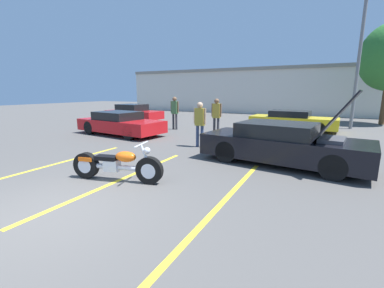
{
  "coord_description": "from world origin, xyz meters",
  "views": [
    {
      "loc": [
        4.24,
        -2.61,
        2.16
      ],
      "look_at": [
        1.23,
        3.24,
        0.8
      ],
      "focal_mm": 24.0,
      "sensor_mm": 36.0,
      "label": 1
    }
  ],
  "objects_px": {
    "parked_car_mid_row": "(120,123)",
    "parked_car_left_row": "(134,113)",
    "spectator_by_show_car": "(216,114)",
    "light_pole": "(362,43)",
    "spectator_near_motorcycle": "(175,110)",
    "motorcycle": "(117,165)",
    "show_car_hood_open": "(283,144)",
    "spectator_midground": "(200,120)",
    "parked_car_right_row": "(292,120)"
  },
  "relations": [
    {
      "from": "parked_car_mid_row",
      "to": "parked_car_left_row",
      "type": "xyz_separation_m",
      "value": [
        -3.58,
        5.34,
        0.0
      ]
    },
    {
      "from": "parked_car_mid_row",
      "to": "spectator_by_show_car",
      "type": "relative_size",
      "value": 2.63
    },
    {
      "from": "light_pole",
      "to": "spectator_near_motorcycle",
      "type": "relative_size",
      "value": 4.72
    },
    {
      "from": "motorcycle",
      "to": "show_car_hood_open",
      "type": "xyz_separation_m",
      "value": [
        3.37,
        3.42,
        0.22
      ]
    },
    {
      "from": "motorcycle",
      "to": "show_car_hood_open",
      "type": "bearing_deg",
      "value": 32.62
    },
    {
      "from": "light_pole",
      "to": "spectator_midground",
      "type": "relative_size",
      "value": 4.99
    },
    {
      "from": "parked_car_left_row",
      "to": "spectator_midground",
      "type": "height_order",
      "value": "spectator_midground"
    },
    {
      "from": "motorcycle",
      "to": "parked_car_left_row",
      "type": "relative_size",
      "value": 0.53
    },
    {
      "from": "spectator_by_show_car",
      "to": "show_car_hood_open",
      "type": "bearing_deg",
      "value": -45.72
    },
    {
      "from": "light_pole",
      "to": "parked_car_right_row",
      "type": "xyz_separation_m",
      "value": [
        -3.08,
        -2.01,
        -4.22
      ]
    },
    {
      "from": "light_pole",
      "to": "spectator_midground",
      "type": "height_order",
      "value": "light_pole"
    },
    {
      "from": "show_car_hood_open",
      "to": "spectator_by_show_car",
      "type": "relative_size",
      "value": 2.7
    },
    {
      "from": "show_car_hood_open",
      "to": "spectator_midground",
      "type": "relative_size",
      "value": 2.8
    },
    {
      "from": "parked_car_left_row",
      "to": "light_pole",
      "type": "bearing_deg",
      "value": 12.97
    },
    {
      "from": "motorcycle",
      "to": "parked_car_right_row",
      "type": "xyz_separation_m",
      "value": [
        2.82,
        10.97,
        0.14
      ]
    },
    {
      "from": "show_car_hood_open",
      "to": "motorcycle",
      "type": "bearing_deg",
      "value": -127.2
    },
    {
      "from": "parked_car_left_row",
      "to": "parked_car_right_row",
      "type": "height_order",
      "value": "parked_car_left_row"
    },
    {
      "from": "spectator_midground",
      "to": "motorcycle",
      "type": "bearing_deg",
      "value": -91.54
    },
    {
      "from": "light_pole",
      "to": "spectator_by_show_car",
      "type": "bearing_deg",
      "value": -136.66
    },
    {
      "from": "parked_car_mid_row",
      "to": "spectator_by_show_car",
      "type": "xyz_separation_m",
      "value": [
        4.44,
        1.88,
        0.53
      ]
    },
    {
      "from": "spectator_near_motorcycle",
      "to": "spectator_by_show_car",
      "type": "xyz_separation_m",
      "value": [
        2.92,
        -0.94,
        -0.02
      ]
    },
    {
      "from": "motorcycle",
      "to": "parked_car_mid_row",
      "type": "height_order",
      "value": "parked_car_mid_row"
    },
    {
      "from": "spectator_midground",
      "to": "spectator_near_motorcycle",
      "type": "bearing_deg",
      "value": 132.33
    },
    {
      "from": "spectator_midground",
      "to": "light_pole",
      "type": "bearing_deg",
      "value": 55.88
    },
    {
      "from": "light_pole",
      "to": "parked_car_mid_row",
      "type": "distance_m",
      "value": 13.77
    },
    {
      "from": "parked_car_right_row",
      "to": "spectator_by_show_car",
      "type": "distance_m",
      "value": 4.94
    },
    {
      "from": "light_pole",
      "to": "motorcycle",
      "type": "bearing_deg",
      "value": -114.44
    },
    {
      "from": "motorcycle",
      "to": "spectator_near_motorcycle",
      "type": "height_order",
      "value": "spectator_near_motorcycle"
    },
    {
      "from": "show_car_hood_open",
      "to": "parked_car_left_row",
      "type": "distance_m",
      "value": 13.7
    },
    {
      "from": "parked_car_right_row",
      "to": "spectator_by_show_car",
      "type": "relative_size",
      "value": 2.59
    },
    {
      "from": "motorcycle",
      "to": "show_car_hood_open",
      "type": "height_order",
      "value": "show_car_hood_open"
    },
    {
      "from": "parked_car_left_row",
      "to": "parked_car_right_row",
      "type": "relative_size",
      "value": 0.94
    },
    {
      "from": "light_pole",
      "to": "motorcycle",
      "type": "relative_size",
      "value": 3.73
    },
    {
      "from": "parked_car_right_row",
      "to": "spectator_near_motorcycle",
      "type": "bearing_deg",
      "value": -150.96
    },
    {
      "from": "light_pole",
      "to": "parked_car_mid_row",
      "type": "bearing_deg",
      "value": -144.01
    },
    {
      "from": "spectator_midground",
      "to": "spectator_by_show_car",
      "type": "bearing_deg",
      "value": 98.3
    },
    {
      "from": "show_car_hood_open",
      "to": "parked_car_mid_row",
      "type": "relative_size",
      "value": 1.03
    },
    {
      "from": "show_car_hood_open",
      "to": "parked_car_left_row",
      "type": "relative_size",
      "value": 1.11
    },
    {
      "from": "show_car_hood_open",
      "to": "spectator_near_motorcycle",
      "type": "xyz_separation_m",
      "value": [
        -6.56,
        4.67,
        0.5
      ]
    },
    {
      "from": "parked_car_mid_row",
      "to": "parked_car_right_row",
      "type": "relative_size",
      "value": 1.02
    },
    {
      "from": "parked_car_left_row",
      "to": "spectator_midground",
      "type": "distance_m",
      "value": 10.44
    },
    {
      "from": "parked_car_right_row",
      "to": "spectator_by_show_car",
      "type": "bearing_deg",
      "value": -125.58
    },
    {
      "from": "spectator_near_motorcycle",
      "to": "show_car_hood_open",
      "type": "bearing_deg",
      "value": -35.44
    },
    {
      "from": "parked_car_right_row",
      "to": "parked_car_left_row",
      "type": "bearing_deg",
      "value": -174.72
    },
    {
      "from": "parked_car_mid_row",
      "to": "spectator_near_motorcycle",
      "type": "height_order",
      "value": "spectator_near_motorcycle"
    },
    {
      "from": "motorcycle",
      "to": "show_car_hood_open",
      "type": "distance_m",
      "value": 4.8
    },
    {
      "from": "parked_car_right_row",
      "to": "spectator_midground",
      "type": "distance_m",
      "value": 7.07
    },
    {
      "from": "motorcycle",
      "to": "spectator_by_show_car",
      "type": "xyz_separation_m",
      "value": [
        -0.28,
        7.15,
        0.69
      ]
    },
    {
      "from": "motorcycle",
      "to": "parked_car_mid_row",
      "type": "distance_m",
      "value": 7.08
    },
    {
      "from": "show_car_hood_open",
      "to": "light_pole",
      "type": "bearing_deg",
      "value": 82.5
    }
  ]
}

